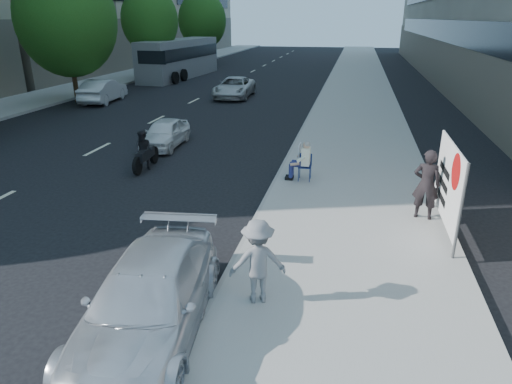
% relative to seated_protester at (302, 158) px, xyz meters
% --- Properties ---
extents(ground, '(160.00, 160.00, 0.00)m').
position_rel_seated_protester_xyz_m(ground, '(-2.29, -5.59, -0.87)').
color(ground, black).
rests_on(ground, ground).
extents(near_sidewalk, '(5.00, 120.00, 0.15)m').
position_rel_seated_protester_xyz_m(near_sidewalk, '(1.71, 14.41, -0.80)').
color(near_sidewalk, '#ADA9A2').
rests_on(near_sidewalk, ground).
extents(far_sidewalk, '(4.50, 120.00, 0.15)m').
position_rel_seated_protester_xyz_m(far_sidewalk, '(-19.04, 14.41, -0.80)').
color(far_sidewalk, '#ADA9A2').
rests_on(far_sidewalk, ground).
extents(tree_far_c, '(6.00, 6.00, 8.47)m').
position_rel_seated_protester_xyz_m(tree_far_c, '(-15.99, 12.41, 4.15)').
color(tree_far_c, '#382616').
rests_on(tree_far_c, ground).
extents(tree_far_d, '(4.80, 4.80, 7.65)m').
position_rel_seated_protester_xyz_m(tree_far_d, '(-15.99, 24.41, 4.01)').
color(tree_far_d, '#382616').
rests_on(tree_far_d, ground).
extents(tree_far_e, '(5.40, 5.40, 7.89)m').
position_rel_seated_protester_xyz_m(tree_far_e, '(-15.99, 38.41, 3.91)').
color(tree_far_e, '#382616').
rests_on(tree_far_e, ground).
extents(seated_protester, '(0.83, 1.12, 1.31)m').
position_rel_seated_protester_xyz_m(seated_protester, '(0.00, 0.00, 0.00)').
color(seated_protester, navy).
rests_on(seated_protester, near_sidewalk).
extents(jogger, '(1.19, 0.91, 1.63)m').
position_rel_seated_protester_xyz_m(jogger, '(0.01, -6.97, 0.09)').
color(jogger, gray).
rests_on(jogger, near_sidewalk).
extents(pedestrian_woman, '(0.76, 0.57, 1.87)m').
position_rel_seated_protester_xyz_m(pedestrian_woman, '(3.51, -2.35, 0.21)').
color(pedestrian_woman, black).
rests_on(pedestrian_woman, near_sidewalk).
extents(protest_banner, '(0.08, 3.06, 2.20)m').
position_rel_seated_protester_xyz_m(protest_banner, '(3.89, -3.02, 0.53)').
color(protest_banner, '#4C4C4C').
rests_on(protest_banner, near_sidewalk).
extents(parked_sedan, '(2.38, 4.78, 1.34)m').
position_rel_seated_protester_xyz_m(parked_sedan, '(-1.64, -8.12, -0.21)').
color(parked_sedan, silver).
rests_on(parked_sedan, ground).
extents(white_sedan_near, '(1.51, 3.47, 1.16)m').
position_rel_seated_protester_xyz_m(white_sedan_near, '(-6.17, 3.40, -0.29)').
color(white_sedan_near, white).
rests_on(white_sedan_near, ground).
extents(white_sedan_mid, '(2.00, 4.56, 1.46)m').
position_rel_seated_protester_xyz_m(white_sedan_mid, '(-14.29, 12.75, -0.15)').
color(white_sedan_mid, '#BEBEBE').
rests_on(white_sedan_mid, ground).
extents(white_sedan_far, '(2.39, 4.91, 1.34)m').
position_rel_seated_protester_xyz_m(white_sedan_far, '(-6.52, 16.33, -0.20)').
color(white_sedan_far, silver).
rests_on(white_sedan_far, ground).
extents(motorcycle, '(0.72, 2.05, 1.42)m').
position_rel_seated_protester_xyz_m(motorcycle, '(-5.67, 0.35, -0.24)').
color(motorcycle, black).
rests_on(motorcycle, ground).
extents(bus, '(3.43, 12.21, 3.30)m').
position_rel_seated_protester_xyz_m(bus, '(-14.16, 26.20, 0.76)').
color(bus, gray).
rests_on(bus, ground).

